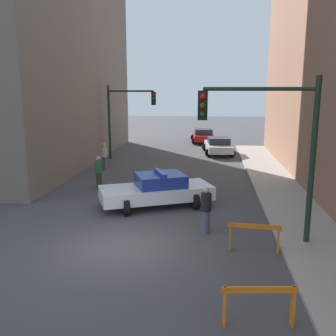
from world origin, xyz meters
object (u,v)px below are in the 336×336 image
(traffic_light_far, at_px, (124,111))
(barrier_mid, at_px, (259,299))
(pedestrian_corner, at_px, (104,156))
(police_car, at_px, (157,190))
(parked_car_mid, at_px, (203,135))
(pedestrian_crossing, at_px, (99,172))
(parked_car_near, at_px, (218,145))
(barrier_back, at_px, (254,233))
(traffic_light_near, at_px, (275,135))
(pedestrian_sidewalk, at_px, (206,209))

(traffic_light_far, height_order, barrier_mid, traffic_light_far)
(pedestrian_corner, bearing_deg, barrier_mid, 55.91)
(police_car, distance_m, parked_car_mid, 20.01)
(pedestrian_crossing, bearing_deg, parked_car_near, 175.65)
(pedestrian_corner, bearing_deg, parked_car_mid, -175.25)
(police_car, bearing_deg, barrier_mid, 179.21)
(police_car, distance_m, barrier_back, 5.56)
(traffic_light_far, relative_size, barrier_mid, 3.26)
(barrier_back, bearing_deg, barrier_mid, -94.75)
(traffic_light_near, bearing_deg, parked_car_mid, 96.39)
(parked_car_near, bearing_deg, pedestrian_corner, -142.77)
(police_car, relative_size, barrier_mid, 3.17)
(barrier_mid, bearing_deg, police_car, 112.29)
(parked_car_mid, relative_size, barrier_mid, 2.78)
(parked_car_near, height_order, pedestrian_crossing, pedestrian_crossing)
(parked_car_mid, xyz_separation_m, barrier_back, (2.05, -24.20, -0.06))
(traffic_light_far, xyz_separation_m, barrier_mid, (7.14, -18.80, -2.78))
(police_car, relative_size, pedestrian_crossing, 3.04)
(barrier_mid, bearing_deg, pedestrian_crossing, 122.01)
(parked_car_near, relative_size, barrier_mid, 2.79)
(traffic_light_near, height_order, parked_car_mid, traffic_light_near)
(pedestrian_sidewalk, distance_m, barrier_mid, 5.26)
(traffic_light_near, relative_size, parked_car_mid, 1.17)
(parked_car_mid, relative_size, pedestrian_sidewalk, 2.67)
(traffic_light_near, relative_size, parked_car_near, 1.17)
(parked_car_near, relative_size, pedestrian_corner, 2.68)
(pedestrian_sidewalk, relative_size, barrier_back, 1.04)
(barrier_back, bearing_deg, parked_car_near, 92.41)
(pedestrian_sidewalk, xyz_separation_m, barrier_back, (1.48, -1.39, -0.24))
(parked_car_near, distance_m, parked_car_mid, 6.46)
(traffic_light_near, height_order, pedestrian_crossing, traffic_light_near)
(traffic_light_near, bearing_deg, barrier_mid, -101.20)
(police_car, bearing_deg, barrier_back, -162.98)
(pedestrian_corner, bearing_deg, pedestrian_crossing, 41.69)
(police_car, distance_m, parked_car_near, 13.91)
(barrier_back, bearing_deg, parked_car_mid, 94.83)
(traffic_light_near, xyz_separation_m, pedestrian_sidewalk, (-2.06, 0.63, -2.67))
(police_car, xyz_separation_m, pedestrian_crossing, (-3.32, 2.56, 0.14))
(pedestrian_crossing, bearing_deg, traffic_light_far, -151.44)
(police_car, xyz_separation_m, pedestrian_corner, (-4.31, 6.98, 0.14))
(police_car, distance_m, pedestrian_crossing, 4.20)
(traffic_light_far, distance_m, pedestrian_corner, 4.62)
(pedestrian_crossing, bearing_deg, barrier_mid, 56.75)
(parked_car_near, bearing_deg, barrier_mid, -94.48)
(traffic_light_near, bearing_deg, barrier_back, -127.42)
(traffic_light_near, bearing_deg, pedestrian_crossing, 140.98)
(traffic_light_near, relative_size, barrier_back, 3.25)
(pedestrian_crossing, relative_size, pedestrian_sidewalk, 1.00)
(parked_car_mid, xyz_separation_m, barrier_mid, (1.74, -27.93, -0.06))
(traffic_light_far, bearing_deg, pedestrian_corner, -96.59)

